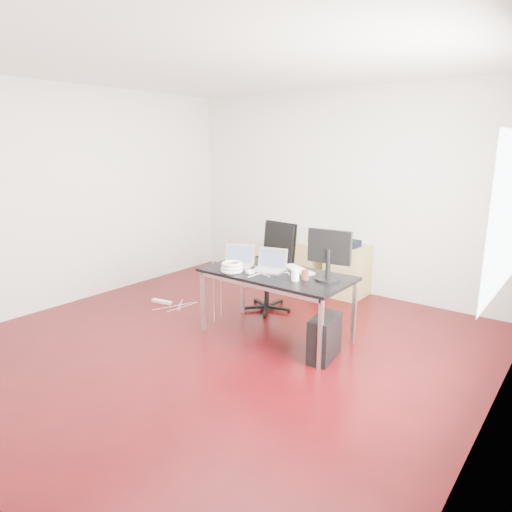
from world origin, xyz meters
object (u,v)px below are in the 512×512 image
Objects in this scene: filing_cabinet_right at (347,271)px; pc_tower at (325,338)px; filing_cabinet_left at (302,263)px; desk at (276,278)px; office_chair at (272,262)px.

filing_cabinet_right is 2.02m from pc_tower.
filing_cabinet_left is at bearing 119.09° from pc_tower.
office_chair is (-0.57, 0.71, -0.07)m from desk.
office_chair reaches higher than pc_tower.
desk reaches higher than filing_cabinet_left.
filing_cabinet_left is (-0.19, 1.04, -0.26)m from office_chair.
filing_cabinet_left is 0.73m from filing_cabinet_right.
filing_cabinet_right is (0.73, 0.00, 0.00)m from filing_cabinet_left.
pc_tower is at bearing -11.49° from desk.
filing_cabinet_left is 1.56× the size of pc_tower.
filing_cabinet_right is at bearing 67.32° from office_chair.
filing_cabinet_left and filing_cabinet_right have the same top height.
pc_tower is (1.44, -1.89, -0.13)m from filing_cabinet_left.
filing_cabinet_right reaches higher than pc_tower.
pc_tower is at bearing -52.71° from filing_cabinet_left.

